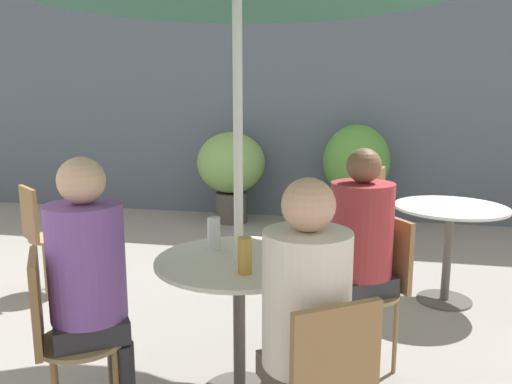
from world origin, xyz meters
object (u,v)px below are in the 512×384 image
Objects in this scene: bistro_chair_0 at (60,328)px; beer_glass_0 at (214,233)px; cafe_table_far at (449,227)px; potted_plant_1 at (356,167)px; bistro_chair_4 at (371,203)px; seated_person_0 at (91,274)px; beer_glass_1 at (245,256)px; cafe_table_near at (239,288)px; bistro_chair_2 at (378,277)px; seated_person_2 at (359,242)px; potted_plant_0 at (231,167)px; bistro_chair_3 at (42,230)px; seated_person_1 at (304,314)px.

bistro_chair_0 is 0.82m from beer_glass_0.
potted_plant_1 is (-0.68, 2.10, 0.13)m from cafe_table_far.
bistro_chair_4 reaches higher than cafe_table_far.
seated_person_0 is at bearing -11.78° from bistro_chair_4.
bistro_chair_0 is 0.84m from beer_glass_1.
cafe_table_near is 0.96× the size of bistro_chair_2.
seated_person_2 is at bearing 19.33° from beer_glass_0.
bistro_chair_4 is 0.78× the size of potted_plant_0.
seated_person_0 is at bearing -90.00° from bistro_chair_0.
bistro_chair_3 is 0.78× the size of potted_plant_0.
bistro_chair_0 is 1.00× the size of bistro_chair_4.
beer_glass_0 is 3.49m from potted_plant_1.
bistro_chair_3 is (-2.41, 0.51, 0.00)m from bistro_chair_2.
seated_person_0 is at bearing -133.76° from cafe_table_far.
cafe_table_far is 4.68× the size of beer_glass_0.
seated_person_1 is (-0.29, -3.01, 0.21)m from bistro_chair_4.
cafe_table_far is at bearing 39.51° from bistro_chair_4.
seated_person_2 is (0.18, 0.93, 0.00)m from seated_person_1.
seated_person_0 is (-0.56, -0.38, 0.17)m from cafe_table_near.
seated_person_1 reaches higher than potted_plant_1.
cafe_table_far is 2.54m from seated_person_0.
potted_plant_0 is at bearing -30.02° from bistro_chair_0.
bistro_chair_3 is 0.69× the size of seated_person_1.
bistro_chair_3 reaches higher than cafe_table_far.
seated_person_0 is 0.66m from beer_glass_1.
seated_person_2 reaches higher than potted_plant_0.
bistro_chair_3 is 2.82m from bistro_chair_4.
seated_person_1 is at bearing -50.24° from bistro_chair_2.
cafe_table_near is at bearing -74.76° from potted_plant_0.
bistro_chair_2 is 3.11m from potted_plant_1.
beer_glass_0 is at bearing -85.85° from seated_person_1.
cafe_table_near is 0.69m from seated_person_1.
beer_glass_1 reaches higher than bistro_chair_4.
seated_person_0 is (1.18, -1.34, 0.22)m from bistro_chair_3.
potted_plant_1 is (0.44, 3.74, -0.10)m from beer_glass_1.
potted_plant_1 reaches higher than bistro_chair_3.
potted_plant_1 is at bearing -50.40° from bistro_chair_0.
potted_plant_1 is (-0.15, 1.10, 0.18)m from bistro_chair_4.
bistro_chair_4 is 2.09m from seated_person_2.
cafe_table_far is at bearing -132.86° from bistro_chair_3.
potted_plant_1 is (0.13, 4.11, -0.03)m from seated_person_1.
cafe_table_near and cafe_table_far have the same top height.
cafe_table_far is 0.93× the size of bistro_chair_4.
bistro_chair_4 is 0.68× the size of seated_person_0.
potted_plant_0 is (-1.61, 3.00, 0.15)m from bistro_chair_2.
beer_glass_0 is (-0.83, -0.33, 0.29)m from bistro_chair_2.
seated_person_0 reaches higher than bistro_chair_2.
bistro_chair_0 is 1.07m from seated_person_1.
seated_person_1 is at bearing 6.12° from bistro_chair_4.
potted_plant_1 reaches higher than bistro_chair_4.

